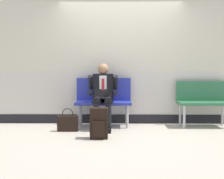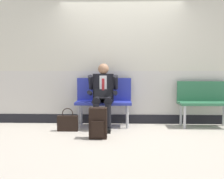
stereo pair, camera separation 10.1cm
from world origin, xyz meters
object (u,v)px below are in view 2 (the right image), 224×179
at_px(bench_with_person, 104,98).
at_px(backpack, 98,124).
at_px(person_seated, 103,94).
at_px(handbag, 68,123).
at_px(bench_empty, 204,100).

distance_m(bench_with_person, backpack, 1.02).
bearing_deg(backpack, bench_with_person, 88.21).
xyz_separation_m(person_seated, handbag, (-0.63, -0.29, -0.51)).
bearing_deg(backpack, person_seated, 87.74).
height_order(bench_with_person, person_seated, person_seated).
bearing_deg(handbag, person_seated, 24.52).
relative_size(bench_with_person, bench_empty, 1.08).
bearing_deg(handbag, bench_empty, 10.47).
bearing_deg(backpack, bench_empty, 25.67).
xyz_separation_m(bench_empty, person_seated, (-1.98, -0.20, 0.14)).
xyz_separation_m(person_seated, backpack, (-0.03, -0.77, -0.42)).
xyz_separation_m(bench_empty, backpack, (-2.02, -0.97, -0.28)).
bearing_deg(bench_with_person, person_seated, -90.00).
height_order(bench_empty, person_seated, person_seated).
distance_m(bench_with_person, handbag, 0.89).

